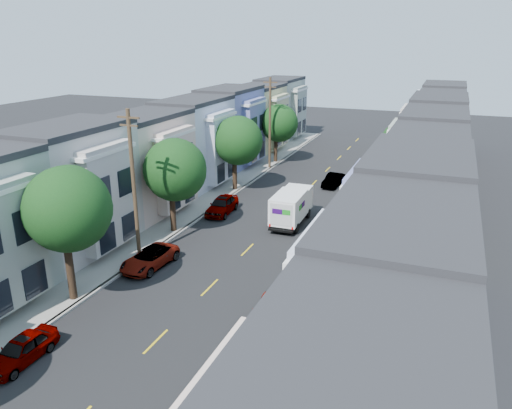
# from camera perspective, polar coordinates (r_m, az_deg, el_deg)

# --- Properties ---
(ground) EXTENTS (160.00, 160.00, 0.00)m
(ground) POSITION_cam_1_polar(r_m,az_deg,el_deg) (30.59, -5.31, -9.45)
(ground) COLOR black
(ground) RESTS_ON ground
(road_slab) EXTENTS (12.00, 70.00, 0.02)m
(road_slab) POSITION_cam_1_polar(r_m,az_deg,el_deg) (43.36, 3.53, -0.68)
(road_slab) COLOR black
(road_slab) RESTS_ON ground
(curb_left) EXTENTS (0.30, 70.00, 0.15)m
(curb_left) POSITION_cam_1_polar(r_m,az_deg,el_deg) (45.43, -3.74, 0.33)
(curb_left) COLOR gray
(curb_left) RESTS_ON ground
(curb_right) EXTENTS (0.30, 70.00, 0.15)m
(curb_right) POSITION_cam_1_polar(r_m,az_deg,el_deg) (42.01, 11.41, -1.58)
(curb_right) COLOR gray
(curb_right) RESTS_ON ground
(sidewalk_left) EXTENTS (2.60, 70.00, 0.15)m
(sidewalk_left) POSITION_cam_1_polar(r_m,az_deg,el_deg) (45.98, -5.21, 0.51)
(sidewalk_left) COLOR gray
(sidewalk_left) RESTS_ON ground
(sidewalk_right) EXTENTS (2.60, 70.00, 0.15)m
(sidewalk_right) POSITION_cam_1_polar(r_m,az_deg,el_deg) (41.83, 13.16, -1.80)
(sidewalk_right) COLOR gray
(sidewalk_right) RESTS_ON ground
(centerline) EXTENTS (0.12, 70.00, 0.01)m
(centerline) POSITION_cam_1_polar(r_m,az_deg,el_deg) (43.36, 3.53, -0.69)
(centerline) COLOR gold
(centerline) RESTS_ON ground
(townhouse_row_left) EXTENTS (5.00, 70.00, 8.50)m
(townhouse_row_left) POSITION_cam_1_polar(r_m,az_deg,el_deg) (47.75, -9.29, 0.95)
(townhouse_row_left) COLOR beige
(townhouse_row_left) RESTS_ON ground
(townhouse_row_right) EXTENTS (5.00, 70.00, 8.50)m
(townhouse_row_right) POSITION_cam_1_polar(r_m,az_deg,el_deg) (41.57, 18.32, -2.52)
(townhouse_row_right) COLOR beige
(townhouse_row_right) RESTS_ON ground
(tree_b) EXTENTS (4.70, 4.70, 7.96)m
(tree_b) POSITION_cam_1_polar(r_m,az_deg,el_deg) (28.62, -20.85, -0.51)
(tree_b) COLOR black
(tree_b) RESTS_ON ground
(tree_c) EXTENTS (4.70, 4.70, 7.35)m
(tree_c) POSITION_cam_1_polar(r_m,az_deg,el_deg) (37.45, -9.36, 3.92)
(tree_c) COLOR black
(tree_c) RESTS_ON ground
(tree_d) EXTENTS (4.68, 4.68, 7.30)m
(tree_d) POSITION_cam_1_polar(r_m,az_deg,el_deg) (47.68, -2.17, 7.30)
(tree_d) COLOR black
(tree_d) RESTS_ON ground
(tree_e) EXTENTS (4.39, 4.39, 6.94)m
(tree_e) POSITION_cam_1_polar(r_m,az_deg,el_deg) (58.78, 2.57, 9.26)
(tree_e) COLOR black
(tree_e) RESTS_ON ground
(tree_far_r) EXTENTS (3.10, 3.10, 5.18)m
(tree_far_r) POSITION_cam_1_polar(r_m,az_deg,el_deg) (56.52, 15.52, 7.05)
(tree_far_r) COLOR black
(tree_far_r) RESTS_ON ground
(utility_pole_near) EXTENTS (1.60, 0.26, 10.00)m
(utility_pole_near) POSITION_cam_1_polar(r_m,az_deg,el_deg) (33.31, -13.79, 2.05)
(utility_pole_near) COLOR #42301E
(utility_pole_near) RESTS_ON ground
(utility_pole_far) EXTENTS (1.60, 0.26, 10.00)m
(utility_pole_far) POSITION_cam_1_polar(r_m,az_deg,el_deg) (56.00, 1.60, 9.25)
(utility_pole_far) COLOR #42301E
(utility_pole_far) RESTS_ON ground
(fedex_truck) EXTENTS (2.16, 5.62, 2.69)m
(fedex_truck) POSITION_cam_1_polar(r_m,az_deg,el_deg) (39.95, 4.07, -0.14)
(fedex_truck) COLOR white
(fedex_truck) RESTS_ON ground
(lead_sedan) EXTENTS (1.66, 3.85, 1.25)m
(lead_sedan) POSITION_cam_1_polar(r_m,az_deg,el_deg) (50.66, 8.82, 2.75)
(lead_sedan) COLOR black
(lead_sedan) RESTS_ON ground
(parked_left_b) EXTENTS (1.49, 3.88, 1.26)m
(parked_left_b) POSITION_cam_1_polar(r_m,az_deg,el_deg) (26.37, -25.20, -14.80)
(parked_left_b) COLOR black
(parked_left_b) RESTS_ON ground
(parked_left_c) EXTENTS (2.38, 4.60, 1.24)m
(parked_left_c) POSITION_cam_1_polar(r_m,az_deg,el_deg) (33.44, -12.06, -6.05)
(parked_left_c) COLOR #9B9B9B
(parked_left_c) RESTS_ON ground
(parked_left_d) EXTENTS (2.02, 4.67, 1.49)m
(parked_left_d) POSITION_cam_1_polar(r_m,az_deg,el_deg) (42.42, -3.90, -0.08)
(parked_left_d) COLOR #541709
(parked_left_d) RESTS_ON ground
(parked_right_a) EXTENTS (2.09, 4.67, 1.38)m
(parked_right_a) POSITION_cam_1_polar(r_m,az_deg,el_deg) (21.98, -3.72, -19.97)
(parked_right_a) COLOR #484849
(parked_right_a) RESTS_ON ground
(parked_right_b) EXTENTS (2.22, 4.75, 1.32)m
(parked_right_b) POSITION_cam_1_polar(r_m,az_deg,el_deg) (26.40, 1.73, -12.68)
(parked_right_b) COLOR silver
(parked_right_b) RESTS_ON ground
(parked_right_c) EXTENTS (2.40, 4.95, 1.36)m
(parked_right_c) POSITION_cam_1_polar(r_m,az_deg,el_deg) (43.71, 10.42, 0.13)
(parked_right_c) COLOR black
(parked_right_c) RESTS_ON ground
(parked_right_d) EXTENTS (1.98, 4.66, 1.40)m
(parked_right_d) POSITION_cam_1_polar(r_m,az_deg,el_deg) (52.54, 12.45, 3.19)
(parked_right_d) COLOR black
(parked_right_d) RESTS_ON ground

